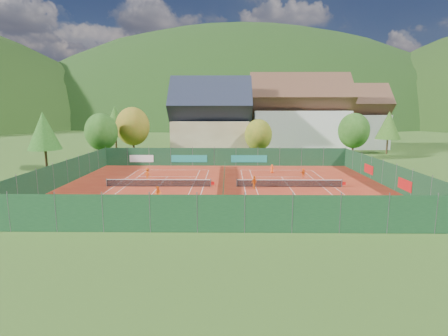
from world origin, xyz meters
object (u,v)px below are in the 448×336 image
at_px(ball_hopper, 348,214).
at_px(player_left_mid, 158,194).
at_px(chalet, 211,123).
at_px(hotel_block_a, 299,118).
at_px(player_right_near, 254,182).
at_px(player_right_far_b, 303,173).
at_px(hotel_block_b, 350,121).
at_px(player_left_near, 138,201).
at_px(player_left_far, 148,174).
at_px(player_right_far_a, 272,169).

bearing_deg(ball_hopper, player_left_mid, 160.58).
bearing_deg(chalet, hotel_block_a, 17.53).
relative_size(player_right_near, player_right_far_b, 1.33).
distance_m(hotel_block_b, ball_hopper, 60.30).
relative_size(player_left_near, player_left_mid, 0.85).
bearing_deg(player_right_far_b, player_left_mid, 0.45).
bearing_deg(player_right_far_b, player_left_far, -30.53).
relative_size(chalet, player_right_near, 10.27).
height_order(chalet, player_left_far, chalet).
distance_m(player_left_near, player_left_far, 13.90).
relative_size(hotel_block_b, ball_hopper, 21.60).
bearing_deg(ball_hopper, player_right_far_b, 89.23).
bearing_deg(player_left_near, player_right_far_b, 27.96).
relative_size(hotel_block_a, hotel_block_b, 1.25).
bearing_deg(player_right_far_b, chalet, -95.19).
distance_m(chalet, hotel_block_b, 35.85).
xyz_separation_m(chalet, player_right_near, (6.64, -30.97, -5.84)).
bearing_deg(player_left_far, hotel_block_a, -97.94).
xyz_separation_m(hotel_block_a, player_right_far_a, (-8.97, -26.57, -6.74)).
distance_m(hotel_block_b, player_right_far_b, 42.54).
bearing_deg(player_left_far, player_left_near, 131.00).
bearing_deg(player_right_near, player_left_far, 110.28).
bearing_deg(player_left_far, player_right_near, -169.07).
bearing_deg(player_right_near, player_right_far_b, -3.83).
relative_size(player_left_near, player_right_far_b, 1.10).
height_order(hotel_block_b, player_left_near, hotel_block_b).
height_order(hotel_block_b, player_right_near, hotel_block_b).
xyz_separation_m(player_left_far, player_right_far_a, (17.39, 5.04, -0.15)).
bearing_deg(hotel_block_b, player_left_far, -135.53).
relative_size(chalet, player_right_far_b, 13.64).
bearing_deg(hotel_block_a, hotel_block_b, 29.74).
bearing_deg(player_right_far_a, player_left_far, 15.37).
relative_size(chalet, hotel_block_b, 0.94).
distance_m(chalet, player_left_near, 40.12).
bearing_deg(player_right_far_a, player_left_mid, 48.69).
distance_m(hotel_block_b, player_right_near, 52.45).
xyz_separation_m(player_left_near, player_left_far, (-2.20, 13.73, 0.13)).
height_order(chalet, player_right_far_a, chalet).
bearing_deg(hotel_block_b, ball_hopper, -108.70).
xyz_separation_m(hotel_block_a, player_right_far_b, (-4.97, -29.60, -6.79)).
distance_m(hotel_block_a, player_left_far, 41.68).
height_order(hotel_block_a, player_left_mid, hotel_block_a).
relative_size(chalet, ball_hopper, 20.25).
distance_m(player_left_mid, player_right_far_b, 22.03).
xyz_separation_m(hotel_block_b, player_left_mid, (-36.72, -50.66, -5.85)).
bearing_deg(player_right_far_b, hotel_block_a, -135.45).
distance_m(chalet, player_left_mid, 37.31).
height_order(chalet, hotel_block_a, hotel_block_a).
relative_size(hotel_block_a, player_right_near, 13.69).
bearing_deg(player_right_near, player_left_near, 166.62).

